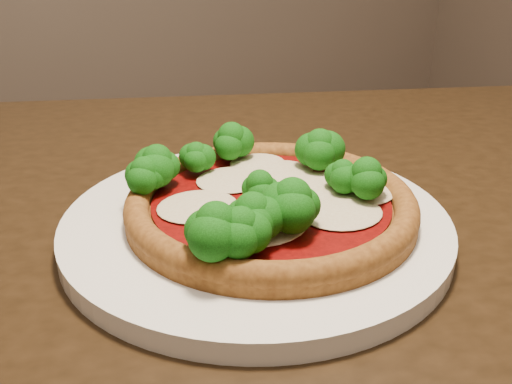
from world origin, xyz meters
name	(u,v)px	position (x,y,z in m)	size (l,w,h in m)	color
dining_table	(293,309)	(0.08, 0.12, 0.66)	(1.41, 1.21, 0.75)	black
plate	(256,224)	(0.04, 0.12, 0.76)	(0.33, 0.33, 0.02)	white
pizza	(266,197)	(0.05, 0.12, 0.79)	(0.25, 0.25, 0.06)	brown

